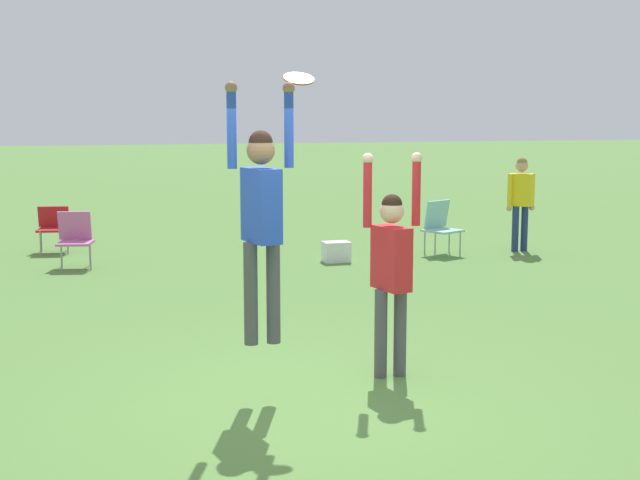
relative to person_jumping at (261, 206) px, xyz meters
The scene contains 9 objects.
ground_plane 1.72m from the person_jumping, 25.40° to the right, with size 120.00×120.00×0.00m, color #56843D.
person_jumping is the anchor object (origin of this frame).
person_defending 1.42m from the person_jumping, 11.97° to the left, with size 0.58×0.46×2.10m.
frisbee 1.19m from the person_jumping, 34.75° to the left, with size 0.27×0.25×0.13m.
camping_chair_2 9.17m from the person_jumping, 101.96° to the left, with size 0.61×0.64×0.80m.
camping_chair_3 7.41m from the person_jumping, 102.06° to the left, with size 0.61×0.66×0.89m.
camping_chair_4 8.32m from the person_jumping, 56.14° to the left, with size 0.73×0.79×0.93m.
person_spectator_near 9.13m from the person_jumping, 48.00° to the left, with size 0.55×0.41×1.67m.
cooler_box 7.23m from the person_jumping, 68.19° to the left, with size 0.44×0.32×0.34m.
Camera 1 is at (-1.87, -7.22, 2.48)m, focal length 50.00 mm.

